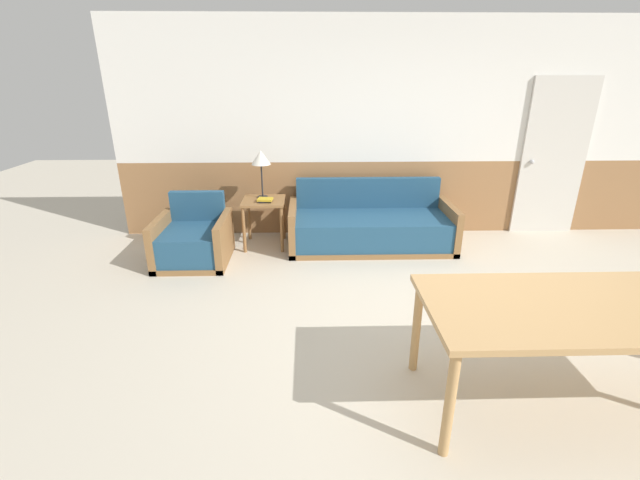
% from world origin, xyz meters
% --- Properties ---
extents(ground_plane, '(16.00, 16.00, 0.00)m').
position_xyz_m(ground_plane, '(0.00, 0.00, 0.00)').
color(ground_plane, beige).
extents(wall_back, '(7.20, 0.06, 2.70)m').
position_xyz_m(wall_back, '(0.00, 2.63, 1.35)').
color(wall_back, '#996B42').
rests_on(wall_back, ground_plane).
extents(couch, '(2.01, 0.86, 0.79)m').
position_xyz_m(couch, '(-0.38, 2.10, 0.24)').
color(couch, olive).
rests_on(couch, ground_plane).
extents(armchair, '(0.80, 0.81, 0.74)m').
position_xyz_m(armchair, '(-2.47, 1.69, 0.23)').
color(armchair, olive).
rests_on(armchair, ground_plane).
extents(side_table, '(0.51, 0.51, 0.60)m').
position_xyz_m(side_table, '(-1.70, 2.15, 0.49)').
color(side_table, olive).
rests_on(side_table, ground_plane).
extents(table_lamp, '(0.23, 0.23, 0.59)m').
position_xyz_m(table_lamp, '(-1.72, 2.24, 1.08)').
color(table_lamp, '#262628').
rests_on(table_lamp, side_table).
extents(book_stack, '(0.19, 0.16, 0.04)m').
position_xyz_m(book_stack, '(-1.67, 2.06, 0.62)').
color(book_stack, black).
rests_on(book_stack, side_table).
extents(dining_table, '(2.06, 0.88, 0.75)m').
position_xyz_m(dining_table, '(0.58, -0.71, 0.68)').
color(dining_table, tan).
rests_on(dining_table, ground_plane).
extents(entry_door, '(0.85, 0.09, 2.02)m').
position_xyz_m(entry_door, '(2.05, 2.57, 1.01)').
color(entry_door, silver).
rests_on(entry_door, ground_plane).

